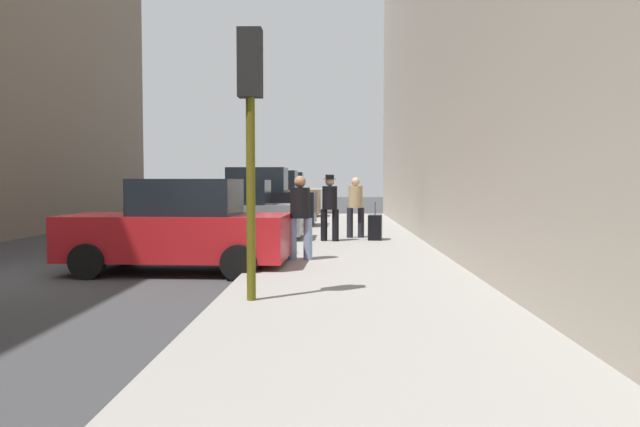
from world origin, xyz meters
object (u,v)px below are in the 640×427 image
traffic_light (250,105)px  pedestrian_in_jeans (300,213)px  parked_white_van (281,195)px  rolling_suitcase (375,227)px  parked_black_suv (253,201)px  parked_bronze_suv (271,197)px  parked_gray_coupe (229,214)px  pedestrian_in_tan_coat (355,204)px  fire_hydrant (282,238)px  pedestrian_with_fedora (330,204)px  parked_red_hatchback (179,228)px

traffic_light → pedestrian_in_jeans: traffic_light is taller
parked_white_van → rolling_suitcase: size_ratio=4.44×
parked_black_suv → parked_bronze_suv: size_ratio=1.00×
parked_white_van → rolling_suitcase: bearing=-76.7°
parked_black_suv → traffic_light: size_ratio=1.29×
parked_black_suv → parked_white_van: bearing=90.0°
parked_gray_coupe → parked_bronze_suv: bearing=90.0°
pedestrian_in_tan_coat → rolling_suitcase: (0.52, -0.67, -0.61)m
parked_bronze_suv → rolling_suitcase: size_ratio=4.48×
traffic_light → pedestrian_in_jeans: size_ratio=2.11×
parked_black_suv → fire_hydrant: bearing=-78.5°
pedestrian_in_tan_coat → pedestrian_with_fedora: size_ratio=0.96×
parked_red_hatchback → pedestrian_in_tan_coat: bearing=59.0°
parked_bronze_suv → parked_white_van: size_ratio=1.01×
traffic_light → rolling_suitcase: size_ratio=3.46×
parked_white_van → traffic_light: (1.85, -25.88, 1.73)m
parked_red_hatchback → rolling_suitcase: bearing=52.1°
fire_hydrant → pedestrian_in_jeans: size_ratio=0.41×
pedestrian_with_fedora → rolling_suitcase: size_ratio=1.71×
traffic_light → pedestrian_with_fedora: size_ratio=2.03×
pedestrian_in_tan_coat → pedestrian_in_jeans: 5.25m
parked_red_hatchback → parked_bronze_suv: parked_bronze_suv is taller
fire_hydrant → pedestrian_in_tan_coat: (1.75, 4.03, 0.61)m
parked_gray_coupe → fire_hydrant: (1.80, -3.67, -0.35)m
parked_black_suv → fire_hydrant: size_ratio=6.60×
fire_hydrant → rolling_suitcase: 4.05m
traffic_light → pedestrian_in_jeans: bearing=84.6°
traffic_light → rolling_suitcase: traffic_light is taller
traffic_light → pedestrian_with_fedora: 8.58m
parked_red_hatchback → parked_white_van: size_ratio=0.92×
parked_white_van → traffic_light: traffic_light is taller
parked_gray_coupe → fire_hydrant: parked_gray_coupe is taller
parked_red_hatchback → parked_white_van: (-0.00, 22.36, 0.18)m
parked_red_hatchback → parked_black_suv: size_ratio=0.92×
parked_red_hatchback → fire_hydrant: (1.80, 1.87, -0.35)m
parked_white_van → pedestrian_with_fedora: 17.74m
fire_hydrant → rolling_suitcase: bearing=56.1°
pedestrian_in_tan_coat → pedestrian_with_fedora: bearing=-124.5°
parked_bronze_suv → pedestrian_with_fedora: (2.83, -12.00, 0.10)m
parked_white_van → parked_black_suv: bearing=-90.0°
parked_black_suv → parked_white_van: 11.60m
traffic_light → rolling_suitcase: bearing=75.8°
parked_bronze_suv → traffic_light: bearing=-84.8°
parked_red_hatchback → parked_bronze_suv: bearing=90.0°
parked_gray_coupe → pedestrian_in_jeans: pedestrian_in_jeans is taller
traffic_light → pedestrian_with_fedora: traffic_light is taller
parked_gray_coupe → parked_black_suv: parked_black_suv is taller
fire_hydrant → parked_bronze_suv: bearing=96.9°
parked_black_suv → parked_white_van: size_ratio=1.01×
pedestrian_in_tan_coat → fire_hydrant: bearing=-113.4°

